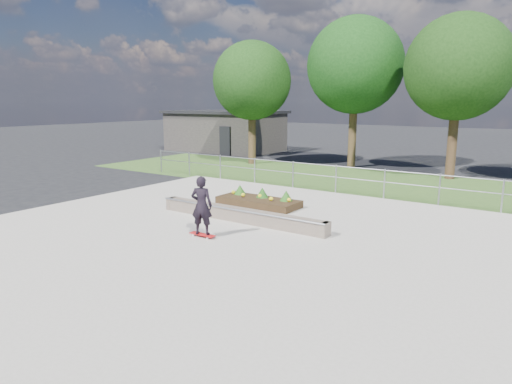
{
  "coord_description": "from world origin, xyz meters",
  "views": [
    {
      "loc": [
        7.64,
        -9.31,
        3.73
      ],
      "look_at": [
        0.2,
        1.5,
        1.1
      ],
      "focal_mm": 32.0,
      "sensor_mm": 36.0,
      "label": 1
    }
  ],
  "objects": [
    {
      "name": "tree_mid_right",
      "position": [
        3.0,
        14.0,
        5.23
      ],
      "size": [
        4.9,
        4.9,
        7.7
      ],
      "color": "#362215",
      "rests_on": "ground"
    },
    {
      "name": "ground",
      "position": [
        0.0,
        0.0,
        0.0
      ],
      "size": [
        120.0,
        120.0,
        0.0
      ],
      "primitive_type": "plane",
      "color": "black",
      "rests_on": "ground"
    },
    {
      "name": "fence",
      "position": [
        0.0,
        7.5,
        0.77
      ],
      "size": [
        20.06,
        0.06,
        1.2
      ],
      "color": "#979A9F",
      "rests_on": "ground"
    },
    {
      "name": "grind_ledge",
      "position": [
        -0.53,
        1.68,
        0.26
      ],
      "size": [
        6.0,
        0.44,
        0.43
      ],
      "color": "brown",
      "rests_on": "concrete_slab"
    },
    {
      "name": "tree_mid_left",
      "position": [
        -2.5,
        15.0,
        5.61
      ],
      "size": [
        5.25,
        5.25,
        8.25
      ],
      "color": "#382716",
      "rests_on": "ground"
    },
    {
      "name": "planter_bed",
      "position": [
        -1.29,
        3.87,
        0.24
      ],
      "size": [
        3.0,
        1.2,
        0.61
      ],
      "color": "black",
      "rests_on": "concrete_slab"
    },
    {
      "name": "skateboarder",
      "position": [
        -0.4,
        -0.24,
        0.94
      ],
      "size": [
        0.8,
        0.58,
        1.69
      ],
      "color": "white",
      "rests_on": "concrete_slab"
    },
    {
      "name": "concrete_slab",
      "position": [
        0.0,
        0.0,
        0.03
      ],
      "size": [
        15.0,
        15.0,
        0.06
      ],
      "primitive_type": "cube",
      "color": "#9C968A",
      "rests_on": "ground"
    },
    {
      "name": "grass_verge",
      "position": [
        0.0,
        11.0,
        0.01
      ],
      "size": [
        30.0,
        8.0,
        0.02
      ],
      "primitive_type": "cube",
      "color": "#304E1F",
      "rests_on": "ground"
    },
    {
      "name": "building",
      "position": [
        -14.0,
        18.0,
        1.51
      ],
      "size": [
        8.4,
        5.4,
        3.0
      ],
      "color": "#2E2B29",
      "rests_on": "ground"
    },
    {
      "name": "tree_far_left",
      "position": [
        -8.0,
        13.0,
        4.85
      ],
      "size": [
        4.55,
        4.55,
        7.15
      ],
      "color": "#382716",
      "rests_on": "ground"
    }
  ]
}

